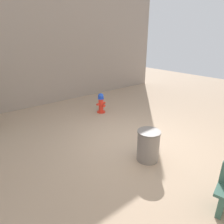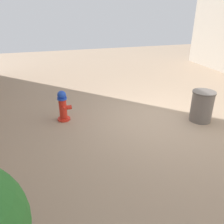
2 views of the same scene
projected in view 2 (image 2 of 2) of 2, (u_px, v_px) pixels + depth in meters
ground_plane at (161, 119)px, 6.29m from camera, size 23.40×23.40×0.00m
fire_hydrant at (63, 106)px, 6.10m from camera, size 0.40×0.42×0.84m
trash_bin at (202, 106)px, 6.07m from camera, size 0.59×0.59×0.83m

